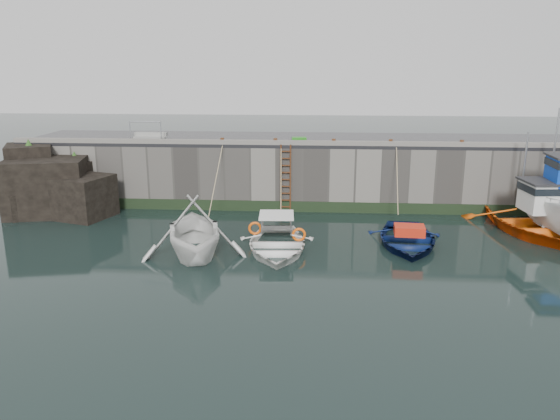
# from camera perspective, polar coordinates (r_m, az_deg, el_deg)

# --- Properties ---
(ground) EXTENTS (120.00, 120.00, 0.00)m
(ground) POSITION_cam_1_polar(r_m,az_deg,el_deg) (16.45, 5.56, -9.42)
(ground) COLOR black
(ground) RESTS_ON ground
(quay_back) EXTENTS (30.00, 5.00, 3.00)m
(quay_back) POSITION_cam_1_polar(r_m,az_deg,el_deg) (27.98, 5.01, 4.10)
(quay_back) COLOR slate
(quay_back) RESTS_ON ground
(road_back) EXTENTS (30.00, 5.00, 0.16)m
(road_back) POSITION_cam_1_polar(r_m,az_deg,el_deg) (27.73, 5.08, 7.30)
(road_back) COLOR black
(road_back) RESTS_ON quay_back
(kerb_back) EXTENTS (30.00, 0.30, 0.20)m
(kerb_back) POSITION_cam_1_polar(r_m,az_deg,el_deg) (25.38, 5.18, 6.99)
(kerb_back) COLOR slate
(kerb_back) RESTS_ON road_back
(algae_back) EXTENTS (30.00, 0.08, 0.50)m
(algae_back) POSITION_cam_1_polar(r_m,az_deg,el_deg) (25.78, 5.03, 0.30)
(algae_back) COLOR black
(algae_back) RESTS_ON ground
(rock_outcrop) EXTENTS (5.85, 4.24, 3.41)m
(rock_outcrop) POSITION_cam_1_polar(r_m,az_deg,el_deg) (27.64, -22.75, 2.33)
(rock_outcrop) COLOR black
(rock_outcrop) RESTS_ON ground
(ladder) EXTENTS (0.51, 0.08, 3.20)m
(ladder) POSITION_cam_1_polar(r_m,az_deg,el_deg) (25.47, 0.59, 3.27)
(ladder) COLOR #3F1E0F
(ladder) RESTS_ON ground
(boat_near_white) EXTENTS (5.15, 5.61, 2.49)m
(boat_near_white) POSITION_cam_1_polar(r_m,az_deg,el_deg) (20.41, -8.91, -4.58)
(boat_near_white) COLOR white
(boat_near_white) RESTS_ON ground
(boat_near_white_rope) EXTENTS (0.04, 4.57, 3.10)m
(boat_near_white_rope) POSITION_cam_1_polar(r_m,az_deg,el_deg) (24.48, -6.68, -1.16)
(boat_near_white_rope) COLOR tan
(boat_near_white_rope) RESTS_ON ground
(boat_near_blue) EXTENTS (3.54, 4.77, 0.95)m
(boat_near_blue) POSITION_cam_1_polar(r_m,az_deg,el_deg) (20.60, -0.39, -4.21)
(boat_near_blue) COLOR white
(boat_near_blue) RESTS_ON ground
(boat_near_blue_rope) EXTENTS (0.04, 4.04, 3.10)m
(boat_near_blue_rope) POSITION_cam_1_polar(r_m,az_deg,el_deg) (24.44, 0.33, -1.08)
(boat_near_blue_rope) COLOR tan
(boat_near_blue_rope) RESTS_ON ground
(boat_near_navy) EXTENTS (3.56, 4.76, 0.94)m
(boat_near_navy) POSITION_cam_1_polar(r_m,az_deg,el_deg) (21.81, 13.06, -3.50)
(boat_near_navy) COLOR #0B1946
(boat_near_navy) RESTS_ON ground
(boat_near_navy_rope) EXTENTS (0.04, 3.31, 3.10)m
(boat_near_navy_rope) POSITION_cam_1_polar(r_m,az_deg,el_deg) (25.14, 11.85, -0.95)
(boat_near_navy_rope) COLOR tan
(boat_near_navy_rope) RESTS_ON ground
(boat_far_white) EXTENTS (2.54, 6.20, 5.36)m
(boat_far_white) POSITION_cam_1_polar(r_m,az_deg,el_deg) (25.42, 27.09, 0.21)
(boat_far_white) COLOR white
(boat_far_white) RESTS_ON ground
(boat_far_orange) EXTENTS (5.27, 6.92, 4.34)m
(boat_far_orange) POSITION_cam_1_polar(r_m,az_deg,el_deg) (25.19, 24.87, -1.01)
(boat_far_orange) COLOR #E6550C
(boat_far_orange) RESTS_ON ground
(fish_crate) EXTENTS (0.72, 0.51, 0.29)m
(fish_crate) POSITION_cam_1_polar(r_m,az_deg,el_deg) (25.82, 2.00, 7.29)
(fish_crate) COLOR #1F7C16
(fish_crate) RESTS_ON road_back
(railing) EXTENTS (1.60, 1.05, 1.00)m
(railing) POSITION_cam_1_polar(r_m,az_deg,el_deg) (27.69, -13.44, 7.53)
(railing) COLOR #A5A8AD
(railing) RESTS_ON road_back
(bollard_a) EXTENTS (0.18, 0.18, 0.28)m
(bollard_a) POSITION_cam_1_polar(r_m,az_deg,el_deg) (25.85, -6.06, 7.21)
(bollard_a) COLOR #3F1E0F
(bollard_a) RESTS_ON road_back
(bollard_b) EXTENTS (0.18, 0.18, 0.28)m
(bollard_b) POSITION_cam_1_polar(r_m,az_deg,el_deg) (25.54, -0.48, 7.19)
(bollard_b) COLOR #3F1E0F
(bollard_b) RESTS_ON road_back
(bollard_c) EXTENTS (0.18, 0.18, 0.28)m
(bollard_c) POSITION_cam_1_polar(r_m,az_deg,el_deg) (25.47, 5.63, 7.10)
(bollard_c) COLOR #3F1E0F
(bollard_c) RESTS_ON road_back
(bollard_d) EXTENTS (0.18, 0.18, 0.28)m
(bollard_d) POSITION_cam_1_polar(r_m,az_deg,el_deg) (25.68, 11.48, 6.94)
(bollard_d) COLOR #3F1E0F
(bollard_d) RESTS_ON road_back
(bollard_e) EXTENTS (0.18, 0.18, 0.28)m
(bollard_e) POSITION_cam_1_polar(r_m,az_deg,el_deg) (26.29, 18.46, 6.65)
(bollard_e) COLOR #3F1E0F
(bollard_e) RESTS_ON road_back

